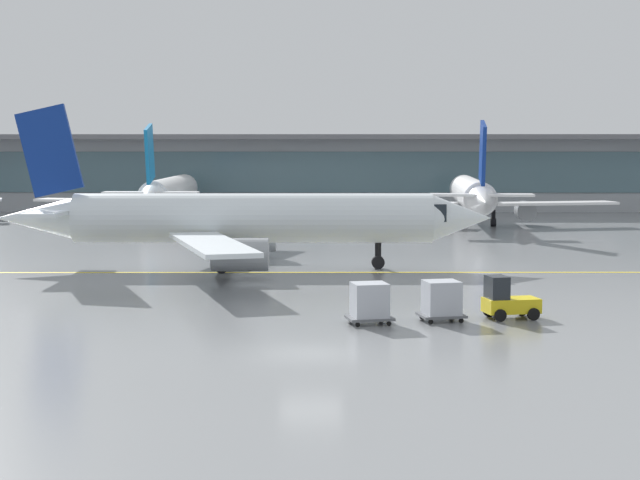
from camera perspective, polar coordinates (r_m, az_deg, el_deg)
The scene contains 9 objects.
ground_plane at distance 41.43m, azimuth -0.49°, elevation -6.37°, with size 400.00×400.00×0.00m, color gray.
taxiway_centreline_stripe at distance 67.33m, azimuth -3.86°, elevation -1.82°, with size 110.00×0.36×0.01m, color yellow.
terminal_concourse at distance 130.43m, azimuth 0.48°, elevation 3.85°, with size 179.91×11.00×9.60m.
gate_airplane_1 at distance 112.39m, azimuth -8.39°, elevation 2.63°, with size 29.28×31.40×10.43m.
gate_airplane_2 at distance 107.03m, azimuth 8.46°, elevation 2.52°, with size 29.78×32.06×10.62m.
taxiing_regional_jet at distance 69.01m, azimuth -4.09°, elevation 1.14°, with size 33.52×31.24×11.12m.
baggage_tug at distance 50.26m, azimuth 10.40°, elevation -3.34°, with size 2.85×2.09×2.10m.
cargo_dolly_lead at distance 49.08m, azimuth 6.81°, elevation -3.31°, with size 2.40×2.03×1.94m.
cargo_dolly_trailing at distance 48.07m, azimuth 2.79°, elevation -3.46°, with size 2.40×2.03×1.94m.
Camera 1 is at (1.00, -40.55, 8.45)m, focal length 57.28 mm.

